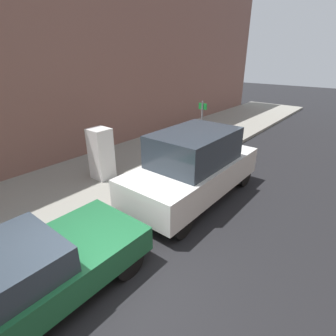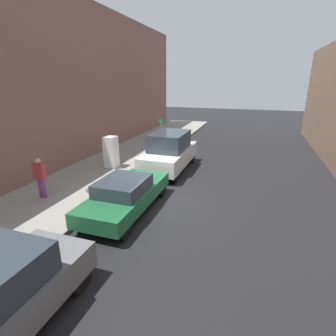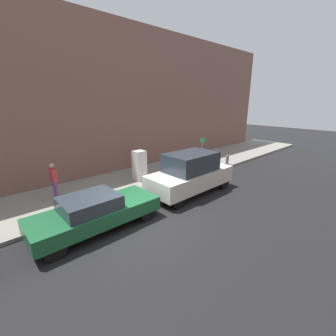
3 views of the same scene
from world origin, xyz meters
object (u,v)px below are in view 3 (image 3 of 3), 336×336
object	(u,v)px
street_sign_post	(202,153)
fire_hydrant	(227,159)
parked_van_white	(191,173)
discarded_refrigerator	(139,165)
parked_sedan_green	(95,211)
pedestrian_walking_far	(54,178)

from	to	relation	value
street_sign_post	fire_hydrant	size ratio (longest dim) A/B	3.18
street_sign_post	fire_hydrant	xyz separation A→B (m)	(0.01, 3.00, -0.95)
street_sign_post	parked_van_white	xyz separation A→B (m)	(1.47, -2.73, -0.41)
discarded_refrigerator	fire_hydrant	size ratio (longest dim) A/B	2.39
street_sign_post	fire_hydrant	world-z (taller)	street_sign_post
street_sign_post	parked_sedan_green	world-z (taller)	street_sign_post
parked_van_white	discarded_refrigerator	bearing A→B (deg)	-161.49
discarded_refrigerator	parked_van_white	size ratio (longest dim) A/B	0.37
fire_hydrant	pedestrian_walking_far	bearing A→B (deg)	-101.59
discarded_refrigerator	fire_hydrant	xyz separation A→B (m)	(1.67, 6.78, -0.51)
pedestrian_walking_far	parked_sedan_green	world-z (taller)	pedestrian_walking_far
discarded_refrigerator	parked_van_white	xyz separation A→B (m)	(3.13, 1.05, 0.03)
parked_van_white	street_sign_post	bearing A→B (deg)	118.42
parked_sedan_green	parked_van_white	bearing A→B (deg)	90.00
discarded_refrigerator	parked_sedan_green	distance (m)	5.33
discarded_refrigerator	pedestrian_walking_far	bearing A→B (deg)	-98.21
discarded_refrigerator	street_sign_post	xyz separation A→B (m)	(1.66, 3.77, 0.44)
fire_hydrant	parked_sedan_green	bearing A→B (deg)	-82.48
fire_hydrant	parked_van_white	xyz separation A→B (m)	(1.46, -5.73, 0.54)
fire_hydrant	discarded_refrigerator	bearing A→B (deg)	-103.84
parked_sedan_green	parked_van_white	world-z (taller)	parked_van_white
street_sign_post	parked_sedan_green	size ratio (longest dim) A/B	0.50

